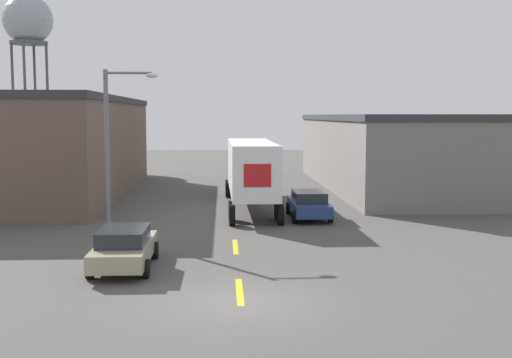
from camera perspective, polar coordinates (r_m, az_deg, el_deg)
name	(u,v)px	position (r m, az deg, el deg)	size (l,w,h in m)	color
ground_plane	(241,303)	(18.29, -1.37, -10.97)	(160.00, 160.00, 0.00)	#4C4947
road_centerline	(235,247)	(25.81, -1.85, -6.03)	(0.20, 16.06, 0.01)	gold
warehouse_left	(63,146)	(44.17, -16.78, 2.82)	(8.32, 24.01, 6.44)	brown
warehouse_right	(384,151)	(47.59, 11.35, 2.45)	(8.79, 26.22, 5.30)	slate
semi_truck	(250,167)	(36.50, -0.58, 1.09)	(2.74, 13.88, 3.82)	black
parked_car_left_near	(124,247)	(22.55, -11.64, -5.95)	(2.00, 4.62, 1.41)	tan
parked_car_right_mid	(309,204)	(32.79, 4.71, -2.23)	(2.00, 4.62, 1.41)	navy
water_tower	(28,23)	(74.96, -19.61, 12.96)	(5.28, 5.28, 18.11)	#47474C
street_lamp	(114,138)	(28.92, -12.54, 3.55)	(2.39, 0.32, 7.23)	slate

